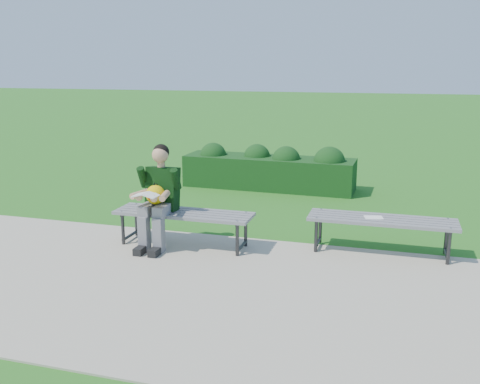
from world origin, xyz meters
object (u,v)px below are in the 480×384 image
Objects in this scene: bench_left at (184,216)px; seated_boy at (158,194)px; paper_sheet at (374,217)px; bench_right at (382,223)px; hedge at (271,169)px.

seated_boy reaches higher than bench_left.
seated_boy is 2.73m from paper_sheet.
paper_sheet is at bearing 180.00° from bench_right.
bench_left is 1.00× the size of bench_right.
bench_right is (2.16, -3.22, 0.04)m from hedge.
hedge is at bearing 122.59° from paper_sheet.
seated_boy is at bearing -169.21° from paper_sheet.
bench_left is 2.40m from paper_sheet.
paper_sheet is (-0.10, 0.00, 0.06)m from bench_right.
seated_boy is (-2.77, -0.51, 0.30)m from bench_right.
bench_right reaches higher than paper_sheet.
bench_left is at bearing -94.85° from hedge.
seated_boy is 5.23× the size of paper_sheet.
hedge is 3.79m from seated_boy.
seated_boy is at bearing -99.26° from hedge.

